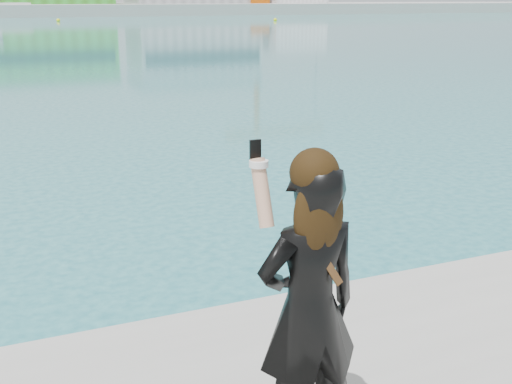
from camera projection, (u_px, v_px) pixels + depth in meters
buoy_near at (275, 21)px, 89.53m from camera, size 0.50×0.50×0.50m
buoy_extra at (58, 22)px, 87.63m from camera, size 0.50×0.50×0.50m
woman at (309, 302)px, 3.27m from camera, size 0.59×0.40×1.68m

